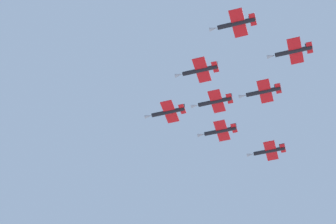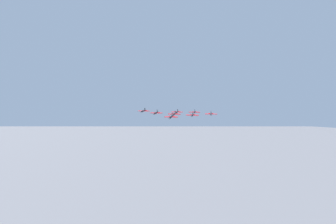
# 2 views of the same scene
# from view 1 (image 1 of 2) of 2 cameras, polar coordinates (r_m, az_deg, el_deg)

# --- Properties ---
(jet_lead) EXTENTS (10.23, 13.61, 2.82)m
(jet_lead) POSITION_cam_1_polar(r_m,az_deg,el_deg) (198.10, -0.08, -0.01)
(jet_lead) COLOR black
(jet_port_inner) EXTENTS (10.23, 13.61, 2.82)m
(jet_port_inner) POSITION_cam_1_polar(r_m,az_deg,el_deg) (186.72, 2.88, 3.87)
(jet_port_inner) COLOR black
(jet_starboard_inner) EXTENTS (10.23, 13.61, 2.82)m
(jet_starboard_inner) POSITION_cam_1_polar(r_m,az_deg,el_deg) (206.26, 4.78, -1.78)
(jet_starboard_inner) COLOR black
(jet_port_outer) EXTENTS (10.23, 13.61, 2.82)m
(jet_port_outer) POSITION_cam_1_polar(r_m,az_deg,el_deg) (195.93, 4.28, 0.95)
(jet_port_outer) COLOR black
(jet_starboard_outer) EXTENTS (10.23, 13.61, 2.82)m
(jet_starboard_outer) POSITION_cam_1_polar(r_m,az_deg,el_deg) (176.61, 6.25, 8.14)
(jet_starboard_outer) COLOR black
(jet_center_rear) EXTENTS (10.23, 13.61, 2.82)m
(jet_center_rear) POSITION_cam_1_polar(r_m,az_deg,el_deg) (215.22, 9.28, -3.59)
(jet_center_rear) COLOR black
(jet_port_trail) EXTENTS (10.23, 13.61, 2.82)m
(jet_port_trail) POSITION_cam_1_polar(r_m,az_deg,el_deg) (194.74, 8.73, 1.87)
(jet_port_trail) COLOR black
(jet_starboard_trail) EXTENTS (10.23, 13.61, 2.82)m
(jet_starboard_trail) POSITION_cam_1_polar(r_m,az_deg,el_deg) (184.71, 11.44, 5.52)
(jet_starboard_trail) COLOR black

